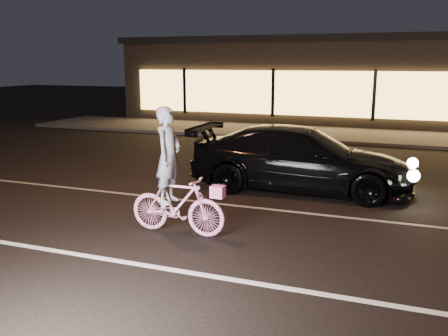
% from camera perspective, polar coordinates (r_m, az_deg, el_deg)
% --- Properties ---
extents(ground, '(90.00, 90.00, 0.00)m').
position_cam_1_polar(ground, '(8.42, 8.19, -9.11)').
color(ground, black).
rests_on(ground, ground).
extents(lane_stripe_near, '(60.00, 0.12, 0.01)m').
position_cam_1_polar(lane_stripe_near, '(7.08, 5.41, -13.26)').
color(lane_stripe_near, silver).
rests_on(lane_stripe_near, ground).
extents(lane_stripe_far, '(60.00, 0.10, 0.01)m').
position_cam_1_polar(lane_stripe_far, '(10.27, 10.69, -5.23)').
color(lane_stripe_far, gray).
rests_on(lane_stripe_far, ground).
extents(sidewalk, '(30.00, 4.00, 0.12)m').
position_cam_1_polar(sidewalk, '(20.96, 16.15, 3.50)').
color(sidewalk, '#383533').
rests_on(sidewalk, ground).
extents(storefront, '(25.40, 8.42, 4.20)m').
position_cam_1_polar(storefront, '(26.71, 17.56, 9.68)').
color(storefront, black).
rests_on(storefront, ground).
extents(cyclist, '(1.80, 0.62, 2.27)m').
position_cam_1_polar(cyclist, '(8.85, -5.65, -2.48)').
color(cyclist, '#FF3A9F').
rests_on(cyclist, ground).
extents(sedan, '(5.29, 2.25, 1.52)m').
position_cam_1_polar(sedan, '(11.95, 8.75, 1.02)').
color(sedan, black).
rests_on(sedan, ground).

